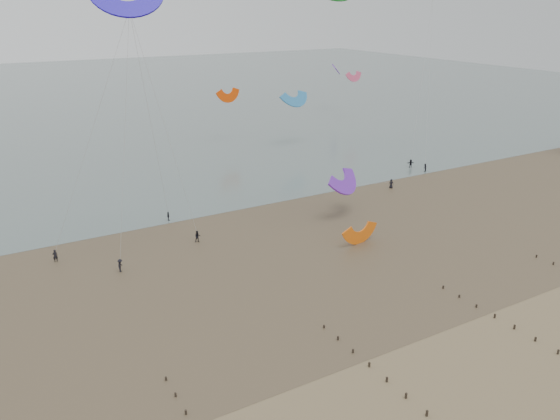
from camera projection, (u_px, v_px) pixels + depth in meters
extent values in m
plane|color=brown|center=(363.00, 406.00, 48.33)|extent=(500.00, 500.00, 0.00)
plane|color=#475654|center=(42.00, 97.00, 210.78)|extent=(500.00, 500.00, 0.00)
plane|color=#473A28|center=(209.00, 257.00, 76.76)|extent=(500.00, 500.00, 0.00)
ellipsoid|color=slate|center=(99.00, 340.00, 57.83)|extent=(23.60, 14.36, 0.01)
ellipsoid|color=slate|center=(273.00, 233.00, 84.78)|extent=(33.64, 18.32, 0.01)
ellipsoid|color=slate|center=(463.00, 212.00, 93.62)|extent=(19.65, 13.67, 0.01)
cube|color=black|center=(186.00, 413.00, 47.23)|extent=(0.16, 0.16, 0.51)
cube|color=black|center=(176.00, 395.00, 49.37)|extent=(0.16, 0.16, 0.48)
cube|color=black|center=(166.00, 379.00, 51.51)|extent=(0.16, 0.16, 0.45)
cube|color=black|center=(427.00, 414.00, 47.02)|extent=(0.16, 0.16, 0.62)
cube|color=black|center=(406.00, 396.00, 49.17)|extent=(0.16, 0.16, 0.59)
cube|color=black|center=(387.00, 380.00, 51.31)|extent=(0.16, 0.16, 0.57)
cube|color=black|center=(369.00, 365.00, 53.45)|extent=(0.16, 0.16, 0.54)
cube|color=black|center=(353.00, 351.00, 55.59)|extent=(0.16, 0.16, 0.51)
cube|color=black|center=(338.00, 339.00, 57.74)|extent=(0.16, 0.16, 0.48)
cube|color=black|center=(324.00, 327.00, 59.88)|extent=(0.16, 0.16, 0.45)
cube|color=black|center=(558.00, 352.00, 55.39)|extent=(0.16, 0.16, 0.62)
cube|color=black|center=(535.00, 339.00, 57.53)|extent=(0.16, 0.16, 0.59)
cube|color=black|center=(514.00, 327.00, 59.68)|extent=(0.16, 0.16, 0.57)
cube|color=black|center=(495.00, 316.00, 61.82)|extent=(0.16, 0.16, 0.54)
cube|color=black|center=(476.00, 306.00, 63.96)|extent=(0.16, 0.16, 0.51)
cube|color=black|center=(459.00, 296.00, 66.10)|extent=(0.16, 0.16, 0.48)
cube|color=black|center=(443.00, 287.00, 68.25)|extent=(0.16, 0.16, 0.45)
cube|color=black|center=(553.00, 264.00, 74.47)|extent=(0.16, 0.16, 0.48)
cube|color=black|center=(536.00, 256.00, 76.61)|extent=(0.16, 0.16, 0.45)
imported|color=black|center=(55.00, 256.00, 75.16)|extent=(0.68, 0.47, 1.81)
imported|color=black|center=(168.00, 216.00, 89.57)|extent=(0.58, 0.97, 1.55)
imported|color=black|center=(425.00, 168.00, 115.72)|extent=(1.12, 1.08, 1.81)
imported|color=black|center=(391.00, 184.00, 105.46)|extent=(1.06, 1.01, 1.83)
imported|color=black|center=(411.00, 163.00, 118.97)|extent=(1.75, 1.06, 1.80)
imported|color=black|center=(120.00, 266.00, 72.30)|extent=(1.19, 1.36, 1.83)
imported|color=black|center=(198.00, 236.00, 81.38)|extent=(1.02, 0.87, 1.82)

